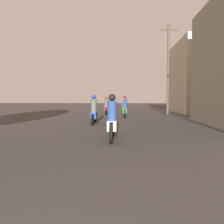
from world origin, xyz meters
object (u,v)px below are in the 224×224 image
at_px(motorcycle_green, 125,109).
at_px(building_right_far, 204,78).
at_px(motorcycle_blue, 94,112).
at_px(motorcycle_orange, 124,106).
at_px(utility_pole_far, 168,68).
at_px(motorcycle_white, 112,122).
at_px(motorcycle_red, 106,107).
at_px(motorcycle_yellow, 125,105).

height_order(motorcycle_green, building_right_far, building_right_far).
relative_size(motorcycle_blue, motorcycle_green, 1.00).
bearing_deg(building_right_far, motorcycle_orange, 174.67).
relative_size(motorcycle_orange, utility_pole_far, 0.26).
xyz_separation_m(motorcycle_white, utility_pole_far, (4.29, 11.90, 3.43)).
height_order(motorcycle_green, motorcycle_red, motorcycle_green).
bearing_deg(motorcycle_blue, motorcycle_yellow, 83.51).
distance_m(motorcycle_blue, motorcycle_orange, 10.24).
bearing_deg(motorcycle_orange, motorcycle_white, -99.44).
distance_m(motorcycle_orange, utility_pole_far, 5.74).
xyz_separation_m(motorcycle_blue, motorcycle_green, (1.72, 4.17, 0.00)).
bearing_deg(motorcycle_white, building_right_far, 64.18).
bearing_deg(motorcycle_white, motorcycle_blue, 109.57).
relative_size(motorcycle_blue, motorcycle_red, 1.00).
bearing_deg(motorcycle_blue, motorcycle_white, -72.93).
relative_size(motorcycle_blue, building_right_far, 0.27).
distance_m(motorcycle_blue, motorcycle_red, 6.85).
bearing_deg(motorcycle_orange, motorcycle_blue, -107.02).
bearing_deg(motorcycle_red, motorcycle_blue, -84.09).
height_order(motorcycle_red, motorcycle_orange, motorcycle_orange).
relative_size(building_right_far, utility_pole_far, 0.92).
bearing_deg(motorcycle_white, motorcycle_red, 99.60).
height_order(motorcycle_white, motorcycle_yellow, motorcycle_yellow).
distance_m(motorcycle_green, building_right_far, 9.55).
height_order(motorcycle_white, motorcycle_blue, motorcycle_blue).
height_order(motorcycle_green, motorcycle_yellow, same).
bearing_deg(motorcycle_blue, motorcycle_orange, 82.40).
height_order(motorcycle_blue, motorcycle_red, motorcycle_blue).
distance_m(motorcycle_red, building_right_far, 9.81).
xyz_separation_m(motorcycle_orange, motorcycle_yellow, (0.13, 2.26, -0.01)).
relative_size(motorcycle_red, utility_pole_far, 0.25).
xyz_separation_m(motorcycle_blue, utility_pole_far, (5.49, 7.47, 3.41)).
xyz_separation_m(motorcycle_blue, motorcycle_orange, (1.69, 10.10, 0.01)).
height_order(motorcycle_red, motorcycle_yellow, motorcycle_yellow).
xyz_separation_m(motorcycle_green, motorcycle_red, (-1.54, 2.69, -0.01)).
bearing_deg(motorcycle_orange, motorcycle_green, -97.24).
bearing_deg(utility_pole_far, building_right_far, 27.12).
distance_m(motorcycle_white, motorcycle_yellow, 16.81).
distance_m(motorcycle_white, motorcycle_red, 11.33).
distance_m(motorcycle_blue, motorcycle_green, 4.51).
height_order(motorcycle_white, utility_pole_far, utility_pole_far).
distance_m(motorcycle_green, motorcycle_orange, 5.93).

